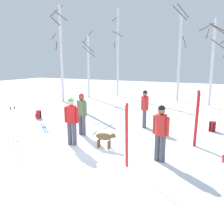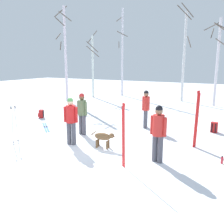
{
  "view_description": "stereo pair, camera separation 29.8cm",
  "coord_description": "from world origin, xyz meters",
  "px_view_note": "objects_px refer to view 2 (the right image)",
  "views": [
    {
      "loc": [
        4.15,
        -6.33,
        2.9
      ],
      "look_at": [
        0.07,
        1.86,
        1.0
      ],
      "focal_mm": 37.84,
      "sensor_mm": 36.0,
      "label": 1
    },
    {
      "loc": [
        4.41,
        -6.19,
        2.9
      ],
      "look_at": [
        0.07,
        1.86,
        1.0
      ],
      "focal_mm": 37.84,
      "sensor_mm": 36.0,
      "label": 2
    }
  ],
  "objects_px": {
    "backpack_0": "(214,127)",
    "backpack_1": "(41,114)",
    "birch_tree_2": "(122,52)",
    "person_4": "(158,130)",
    "ski_pair_planted_1": "(197,120)",
    "birch_tree_1": "(93,65)",
    "birch_tree_0": "(65,53)",
    "ski_pair_lying_0": "(46,127)",
    "ski_pair_planted_2": "(123,136)",
    "ski_pair_lying_1": "(84,117)",
    "birch_tree_4": "(217,59)",
    "person_0": "(146,107)",
    "person_3": "(82,111)",
    "dog": "(104,137)",
    "birch_tree_3": "(184,55)",
    "ski_poles_1": "(14,124)",
    "person_2": "(71,118)",
    "water_bottle_0": "(222,160)"
  },
  "relations": [
    {
      "from": "person_0",
      "to": "ski_pair_lying_0",
      "type": "bearing_deg",
      "value": -152.29
    },
    {
      "from": "person_3",
      "to": "birch_tree_2",
      "type": "xyz_separation_m",
      "value": [
        -3.82,
        11.57,
        2.85
      ]
    },
    {
      "from": "person_4",
      "to": "backpack_1",
      "type": "bearing_deg",
      "value": 160.11
    },
    {
      "from": "backpack_0",
      "to": "backpack_1",
      "type": "xyz_separation_m",
      "value": [
        -8.5,
        -1.49,
        0.0
      ]
    },
    {
      "from": "person_3",
      "to": "birch_tree_0",
      "type": "height_order",
      "value": "birch_tree_0"
    },
    {
      "from": "person_0",
      "to": "person_3",
      "type": "height_order",
      "value": "same"
    },
    {
      "from": "ski_pair_lying_1",
      "to": "ski_poles_1",
      "type": "bearing_deg",
      "value": -86.46
    },
    {
      "from": "person_2",
      "to": "birch_tree_3",
      "type": "distance_m",
      "value": 12.35
    },
    {
      "from": "water_bottle_0",
      "to": "birch_tree_2",
      "type": "bearing_deg",
      "value": 127.18
    },
    {
      "from": "birch_tree_2",
      "to": "person_3",
      "type": "bearing_deg",
      "value": -71.74
    },
    {
      "from": "ski_poles_1",
      "to": "birch_tree_0",
      "type": "relative_size",
      "value": 0.2
    },
    {
      "from": "backpack_0",
      "to": "birch_tree_1",
      "type": "bearing_deg",
      "value": 147.89
    },
    {
      "from": "ski_pair_lying_1",
      "to": "dog",
      "type": "bearing_deg",
      "value": -47.35
    },
    {
      "from": "person_4",
      "to": "ski_poles_1",
      "type": "xyz_separation_m",
      "value": [
        -5.1,
        -0.86,
        -0.24
      ]
    },
    {
      "from": "person_4",
      "to": "ski_poles_1",
      "type": "height_order",
      "value": "person_4"
    },
    {
      "from": "person_4",
      "to": "ski_pair_lying_1",
      "type": "relative_size",
      "value": 0.99
    },
    {
      "from": "birch_tree_2",
      "to": "birch_tree_4",
      "type": "height_order",
      "value": "birch_tree_2"
    },
    {
      "from": "backpack_0",
      "to": "birch_tree_0",
      "type": "xyz_separation_m",
      "value": [
        -10.91,
        3.68,
        3.45
      ]
    },
    {
      "from": "dog",
      "to": "birch_tree_1",
      "type": "relative_size",
      "value": 0.16
    },
    {
      "from": "person_0",
      "to": "birch_tree_3",
      "type": "xyz_separation_m",
      "value": [
        -0.24,
        8.62,
        2.49
      ]
    },
    {
      "from": "birch_tree_3",
      "to": "birch_tree_4",
      "type": "relative_size",
      "value": 1.23
    },
    {
      "from": "dog",
      "to": "ski_pair_lying_0",
      "type": "bearing_deg",
      "value": 164.37
    },
    {
      "from": "ski_pair_planted_2",
      "to": "ski_pair_lying_0",
      "type": "xyz_separation_m",
      "value": [
        -4.94,
        2.08,
        -0.9
      ]
    },
    {
      "from": "birch_tree_3",
      "to": "birch_tree_4",
      "type": "height_order",
      "value": "birch_tree_3"
    },
    {
      "from": "birch_tree_1",
      "to": "person_2",
      "type": "bearing_deg",
      "value": -60.94
    },
    {
      "from": "backpack_0",
      "to": "birch_tree_4",
      "type": "distance_m",
      "value": 7.44
    },
    {
      "from": "ski_pair_lying_1",
      "to": "ski_pair_lying_0",
      "type": "bearing_deg",
      "value": -96.41
    },
    {
      "from": "person_2",
      "to": "backpack_0",
      "type": "relative_size",
      "value": 3.9
    },
    {
      "from": "ski_pair_lying_1",
      "to": "backpack_0",
      "type": "height_order",
      "value": "backpack_0"
    },
    {
      "from": "person_0",
      "to": "person_3",
      "type": "bearing_deg",
      "value": -131.27
    },
    {
      "from": "birch_tree_2",
      "to": "person_4",
      "type": "bearing_deg",
      "value": -59.96
    },
    {
      "from": "person_4",
      "to": "backpack_0",
      "type": "xyz_separation_m",
      "value": [
        1.19,
        4.13,
        -0.77
      ]
    },
    {
      "from": "ski_poles_1",
      "to": "birch_tree_2",
      "type": "relative_size",
      "value": 0.19
    },
    {
      "from": "ski_pair_planted_1",
      "to": "ski_pair_planted_2",
      "type": "height_order",
      "value": "ski_pair_planted_1"
    },
    {
      "from": "person_0",
      "to": "birch_tree_1",
      "type": "height_order",
      "value": "birch_tree_1"
    },
    {
      "from": "person_0",
      "to": "birch_tree_0",
      "type": "height_order",
      "value": "birch_tree_0"
    },
    {
      "from": "backpack_1",
      "to": "birch_tree_3",
      "type": "bearing_deg",
      "value": 60.02
    },
    {
      "from": "ski_pair_lying_1",
      "to": "birch_tree_2",
      "type": "distance_m",
      "value": 9.84
    },
    {
      "from": "ski_pair_lying_0",
      "to": "birch_tree_1",
      "type": "height_order",
      "value": "birch_tree_1"
    },
    {
      "from": "person_3",
      "to": "person_4",
      "type": "relative_size",
      "value": 1.0
    },
    {
      "from": "ski_pair_lying_1",
      "to": "person_0",
      "type": "bearing_deg",
      "value": -8.02
    },
    {
      "from": "person_3",
      "to": "birch_tree_3",
      "type": "relative_size",
      "value": 0.24
    },
    {
      "from": "dog",
      "to": "ski_pair_lying_1",
      "type": "xyz_separation_m",
      "value": [
        -3.4,
        3.69,
        -0.38
      ]
    },
    {
      "from": "ski_pair_planted_1",
      "to": "birch_tree_1",
      "type": "xyz_separation_m",
      "value": [
        -9.85,
        8.71,
        1.71
      ]
    },
    {
      "from": "dog",
      "to": "birch_tree_4",
      "type": "bearing_deg",
      "value": 76.69
    },
    {
      "from": "birch_tree_1",
      "to": "ski_pair_planted_2",
      "type": "bearing_deg",
      "value": -53.76
    },
    {
      "from": "person_0",
      "to": "ski_pair_planted_2",
      "type": "height_order",
      "value": "ski_pair_planted_2"
    },
    {
      "from": "person_2",
      "to": "person_4",
      "type": "bearing_deg",
      "value": -0.38
    },
    {
      "from": "dog",
      "to": "ski_pair_lying_1",
      "type": "distance_m",
      "value": 5.03
    },
    {
      "from": "dog",
      "to": "birch_tree_3",
      "type": "relative_size",
      "value": 0.13
    }
  ]
}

